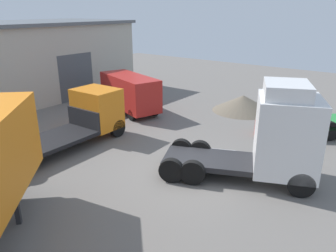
{
  "coord_description": "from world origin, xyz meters",
  "views": [
    {
      "loc": [
        -10.85,
        -7.13,
        6.86
      ],
      "look_at": [
        0.84,
        1.73,
        1.6
      ],
      "focal_mm": 35.0,
      "sensor_mm": 36.0,
      "label": 1
    }
  ],
  "objects_px": {
    "flatbed_truck_orange": "(81,119)",
    "tractor_unit_white": "(274,136)",
    "delivery_van_red": "(129,92)",
    "oil_drum": "(260,127)",
    "gravel_pile": "(243,103)"
  },
  "relations": [
    {
      "from": "flatbed_truck_orange",
      "to": "tractor_unit_white",
      "type": "bearing_deg",
      "value": -79.97
    },
    {
      "from": "tractor_unit_white",
      "to": "delivery_van_red",
      "type": "relative_size",
      "value": 1.17
    },
    {
      "from": "delivery_van_red",
      "to": "oil_drum",
      "type": "distance_m",
      "value": 9.37
    },
    {
      "from": "delivery_van_red",
      "to": "flatbed_truck_orange",
      "type": "bearing_deg",
      "value": 126.55
    },
    {
      "from": "gravel_pile",
      "to": "flatbed_truck_orange",
      "type": "bearing_deg",
      "value": 156.97
    },
    {
      "from": "delivery_van_red",
      "to": "gravel_pile",
      "type": "distance_m",
      "value": 8.12
    },
    {
      "from": "tractor_unit_white",
      "to": "delivery_van_red",
      "type": "bearing_deg",
      "value": 138.43
    },
    {
      "from": "delivery_van_red",
      "to": "gravel_pile",
      "type": "height_order",
      "value": "delivery_van_red"
    },
    {
      "from": "tractor_unit_white",
      "to": "gravel_pile",
      "type": "xyz_separation_m",
      "value": [
        8.59,
        5.26,
        -1.43
      ]
    },
    {
      "from": "tractor_unit_white",
      "to": "flatbed_truck_orange",
      "type": "distance_m",
      "value": 10.01
    },
    {
      "from": "tractor_unit_white",
      "to": "gravel_pile",
      "type": "distance_m",
      "value": 10.18
    },
    {
      "from": "delivery_van_red",
      "to": "oil_drum",
      "type": "xyz_separation_m",
      "value": [
        1.09,
        -9.26,
        -0.94
      ]
    },
    {
      "from": "delivery_van_red",
      "to": "flatbed_truck_orange",
      "type": "height_order",
      "value": "flatbed_truck_orange"
    },
    {
      "from": "flatbed_truck_orange",
      "to": "gravel_pile",
      "type": "relative_size",
      "value": 1.89
    },
    {
      "from": "delivery_van_red",
      "to": "flatbed_truck_orange",
      "type": "distance_m",
      "value": 6.04
    }
  ]
}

